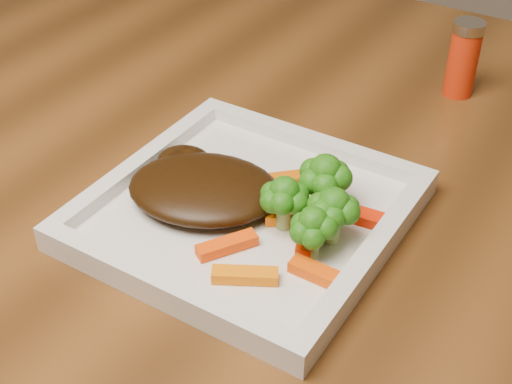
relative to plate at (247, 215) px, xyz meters
The scene contains 14 objects.
plate is the anchor object (origin of this frame).
steak 0.05m from the plate, 166.43° to the right, with size 0.14×0.11×0.03m, color black.
broccoli_0 0.08m from the plate, 32.75° to the left, with size 0.06×0.06×0.07m, color #0F5D10, non-canonical shape.
broccoli_1 0.09m from the plate, ahead, with size 0.05×0.05×0.06m, color #156911, non-canonical shape.
broccoli_2 0.09m from the plate, 16.16° to the right, with size 0.05×0.05×0.06m, color #3E7413, non-canonical shape.
broccoli_3 0.06m from the plate, ahead, with size 0.05×0.05×0.06m, color #2F6D12, non-canonical shape.
carrot_0 0.09m from the plate, 58.43° to the right, with size 0.05×0.01×0.01m, color orange.
carrot_1 0.11m from the plate, 23.90° to the right, with size 0.06×0.02×0.01m, color #EE4B03.
carrot_2 0.06m from the plate, 74.67° to the right, with size 0.05×0.01×0.01m, color #FB4404.
carrot_3 0.11m from the plate, 22.94° to the left, with size 0.06×0.02×0.01m, color red.
carrot_4 0.06m from the plate, 76.66° to the left, with size 0.06×0.02×0.01m, color #D05A03.
carrot_5 0.07m from the plate, ahead, with size 0.05×0.01×0.01m, color #FF3304.
carrot_6 0.05m from the plate, ahead, with size 0.05×0.01×0.01m, color #FF6D04.
spice_shaker 0.35m from the plate, 75.89° to the left, with size 0.04×0.04×0.09m, color red.
Camera 1 is at (0.09, -0.71, 1.17)m, focal length 50.00 mm.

